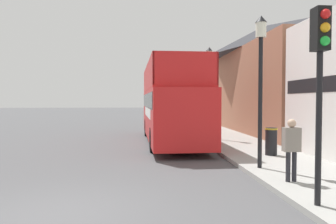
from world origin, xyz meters
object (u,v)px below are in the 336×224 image
Objects in this scene: lamp_post_nearest at (261,63)px; lamp_post_second at (209,76)px; pedestrian_nearest at (291,144)px; traffic_signal at (321,61)px; parked_car_ahead_of_bus at (169,121)px; litter_bin at (271,141)px; tour_bus at (171,109)px.

lamp_post_nearest is 7.92m from lamp_post_second.
lamp_post_nearest reaches higher than pedestrian_nearest.
pedestrian_nearest is 0.32× the size of lamp_post_second.
lamp_post_nearest is (0.15, 3.64, 0.37)m from traffic_signal.
parked_car_ahead_of_bus is 4.13× the size of litter_bin.
traffic_signal reaches higher than parked_car_ahead_of_bus.
lamp_post_second is at bearing 102.36° from litter_bin.
litter_bin is (3.39, -5.23, -1.10)m from tour_bus.
pedestrian_nearest is 0.34× the size of lamp_post_nearest.
traffic_signal is at bearing -81.43° from tour_bus.
tour_bus is 6.33m from litter_bin.
tour_bus is 9.54m from pedestrian_nearest.
tour_bus is 2.48× the size of parked_car_ahead_of_bus.
parked_car_ahead_of_bus is 0.86× the size of lamp_post_second.
lamp_post_second reaches higher than tour_bus.
traffic_signal is at bearing -103.63° from litter_bin.
pedestrian_nearest is at bearing -83.94° from lamp_post_nearest.
traffic_signal reaches higher than litter_bin.
parked_car_ahead_of_bus is at bearing 96.13° from lamp_post_nearest.
lamp_post_second is 6.46m from litter_bin.
lamp_post_second reaches higher than parked_car_ahead_of_bus.
lamp_post_nearest is 4.48× the size of litter_bin.
tour_bus is 2.74× the size of traffic_signal.
pedestrian_nearest reaches higher than litter_bin.
pedestrian_nearest is (1.78, -16.60, 0.46)m from parked_car_ahead_of_bus.
parked_car_ahead_of_bus is at bearing 96.12° from pedestrian_nearest.
pedestrian_nearest is 1.54× the size of litter_bin.
litter_bin is at bearing 60.40° from lamp_post_nearest.
tour_bus is 2.29× the size of lamp_post_nearest.
lamp_post_second is at bearing -76.40° from parked_car_ahead_of_bus.
litter_bin is (1.28, 2.26, -2.68)m from lamp_post_nearest.
lamp_post_second is at bearing 9.73° from tour_bus.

